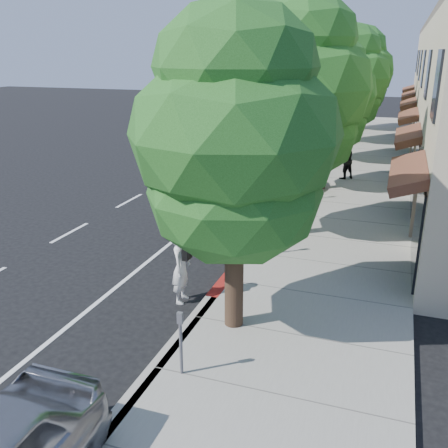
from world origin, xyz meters
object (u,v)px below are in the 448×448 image
at_px(street_tree_0, 235,140).
at_px(street_tree_3, 344,79).
at_px(bicycle, 210,223).
at_px(street_tree_5, 363,75).
at_px(silver_suv, 218,195).
at_px(white_pickup, 281,145).
at_px(street_tree_4, 355,72).
at_px(cyclist, 181,268).
at_px(street_tree_1, 298,91).
at_px(street_tree_2, 326,96).
at_px(dark_sedan, 284,178).
at_px(dark_suv_far, 337,122).
at_px(pedestrian, 345,160).

bearing_deg(street_tree_0, street_tree_3, 90.00).
relative_size(street_tree_3, bicycle, 3.53).
bearing_deg(bicycle, street_tree_5, 0.67).
bearing_deg(street_tree_0, silver_suv, 112.46).
bearing_deg(street_tree_0, white_pickup, 99.97).
height_order(street_tree_4, white_pickup, street_tree_4).
distance_m(street_tree_0, street_tree_4, 24.00).
bearing_deg(cyclist, street_tree_5, -8.64).
bearing_deg(cyclist, street_tree_3, -10.83).
relative_size(street_tree_1, street_tree_2, 1.14).
relative_size(street_tree_5, dark_sedan, 1.60).
bearing_deg(bicycle, dark_sedan, -3.71).
bearing_deg(dark_suv_far, dark_sedan, -96.18).
xyz_separation_m(street_tree_1, cyclist, (-1.60, -5.16, -3.74)).
bearing_deg(cyclist, pedestrian, -15.61).
bearing_deg(silver_suv, dark_suv_far, 82.08).
relative_size(street_tree_1, dark_sedan, 1.78).
height_order(street_tree_0, street_tree_3, street_tree_3).
relative_size(street_tree_2, bicycle, 3.20).
xyz_separation_m(white_pickup, dark_suv_far, (1.58, 11.64, -0.14)).
relative_size(street_tree_4, white_pickup, 1.23).
distance_m(silver_suv, dark_sedan, 3.89).
relative_size(street_tree_1, bicycle, 3.66).
xyz_separation_m(street_tree_3, bicycle, (-2.46, -13.00, -3.84)).
distance_m(street_tree_5, bicycle, 25.37).
xyz_separation_m(cyclist, white_pickup, (-1.50, 16.80, -0.01)).
bearing_deg(street_tree_2, silver_suv, -124.56).
distance_m(street_tree_2, cyclist, 11.70).
distance_m(street_tree_3, pedestrian, 5.22).
distance_m(street_tree_2, white_pickup, 7.16).
relative_size(street_tree_2, street_tree_5, 0.97).
relative_size(dark_sedan, pedestrian, 2.42).
bearing_deg(white_pickup, bicycle, -82.79).
bearing_deg(street_tree_1, street_tree_5, 90.00).
bearing_deg(white_pickup, street_tree_0, -75.73).
relative_size(street_tree_2, dark_suv_far, 1.52).
bearing_deg(street_tree_5, silver_suv, -97.84).
relative_size(street_tree_2, cyclist, 3.69).
height_order(street_tree_0, pedestrian, street_tree_0).
relative_size(street_tree_4, bicycle, 3.62).
bearing_deg(street_tree_5, dark_sedan, -94.21).
bearing_deg(street_tree_1, street_tree_3, 90.00).
height_order(dark_suv_far, pedestrian, pedestrian).
bearing_deg(white_pickup, street_tree_4, 68.31).
height_order(street_tree_0, street_tree_4, street_tree_4).
distance_m(cyclist, pedestrian, 13.44).
distance_m(dark_sedan, white_pickup, 6.86).
height_order(street_tree_5, bicycle, street_tree_5).
distance_m(street_tree_0, street_tree_3, 18.00).
height_order(street_tree_5, dark_suv_far, street_tree_5).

